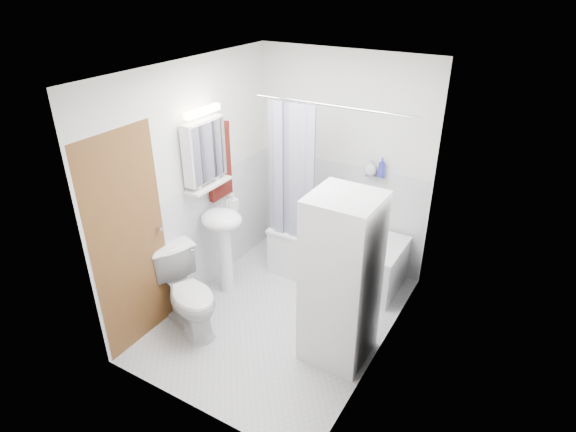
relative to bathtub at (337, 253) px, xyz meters
The scene contains 20 objects.
floor 0.98m from the bathtub, 100.00° to the right, with size 2.60×2.60×0.00m, color #B5B5B9.
room_walls 1.51m from the bathtub, 100.00° to the right, with size 2.60×2.60×2.60m.
wainscot 0.71m from the bathtub, 104.50° to the right, with size 1.98×2.58×2.58m.
door 1.97m from the bathtub, 127.11° to the right, with size 0.05×2.00×2.00m.
bathtub is the anchor object (origin of this frame).
tub_spout 0.68m from the bathtub, 58.78° to the left, with size 0.04×0.04×0.12m, color silver.
curtain_rod 1.72m from the bathtub, 90.00° to the right, with size 0.02×0.02×1.61m, color silver.
shower_curtain 1.08m from the bathtub, 147.02° to the right, with size 0.55×0.02×1.45m.
sink 1.29m from the bathtub, 138.17° to the right, with size 0.44×0.37×1.04m.
medicine_cabinet 1.85m from the bathtub, 142.46° to the right, with size 0.13×0.50×0.71m.
shelf 1.61m from the bathtub, 142.07° to the right, with size 0.18×0.54×0.03m, color silver.
shower_caddy 0.94m from the bathtub, 52.00° to the left, with size 0.22×0.06×0.02m, color silver.
towel 1.63m from the bathtub, 152.62° to the right, with size 0.07×0.33×0.80m.
washer_dryer 1.29m from the bathtub, 64.46° to the right, with size 0.57×0.55×1.55m.
toilet 1.70m from the bathtub, 119.76° to the right, with size 0.43×0.78×0.76m, color white.
soap_pump 1.28m from the bathtub, 142.47° to the right, with size 0.08×0.17×0.08m, color gray.
shelf_bottle 1.72m from the bathtub, 137.33° to the right, with size 0.07×0.18×0.07m, color gray.
shelf_cup 1.59m from the bathtub, 146.36° to the right, with size 0.10×0.09×0.10m, color gray.
shampoo_a 1.00m from the bathtub, 59.59° to the left, with size 0.13×0.17×0.13m, color gray.
shampoo_b 1.00m from the bathtub, 46.11° to the left, with size 0.08×0.21×0.08m, color #2A32A8.
Camera 1 is at (1.97, -3.24, 3.10)m, focal length 30.00 mm.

